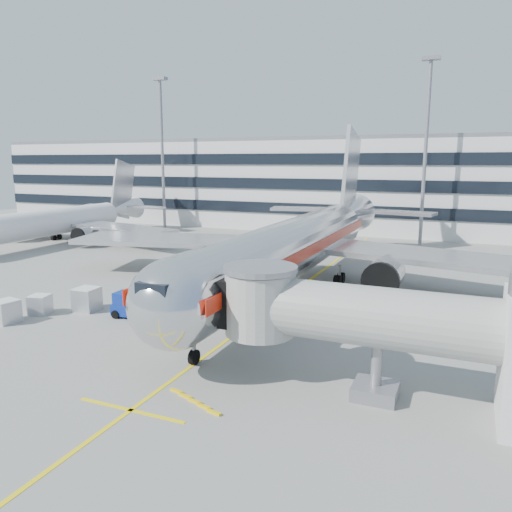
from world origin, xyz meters
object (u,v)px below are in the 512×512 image
at_px(baggage_tug, 128,306).
at_px(cargo_container_right, 87,299).
at_px(main_jet, 301,243).
at_px(ramp_worker, 173,304).
at_px(cargo_container_front, 6,311).
at_px(belt_loader, 205,300).
at_px(cargo_container_left, 40,304).

xyz_separation_m(baggage_tug, cargo_container_right, (-4.06, 0.10, 0.08)).
bearing_deg(cargo_container_right, main_jet, 46.02).
height_order(cargo_container_right, ramp_worker, cargo_container_right).
xyz_separation_m(main_jet, cargo_container_front, (-16.62, -18.45, -3.39)).
distance_m(cargo_container_right, ramp_worker, 7.22).
bearing_deg(belt_loader, cargo_container_front, -142.73).
bearing_deg(cargo_container_left, belt_loader, 29.93).
height_order(main_jet, cargo_container_left, main_jet).
height_order(belt_loader, cargo_container_left, belt_loader).
height_order(baggage_tug, ramp_worker, baggage_tug).
bearing_deg(cargo_container_left, main_jet, 44.88).
bearing_deg(cargo_container_right, belt_loader, 26.71).
bearing_deg(cargo_container_right, cargo_container_front, -125.49).
bearing_deg(main_jet, cargo_container_front, -132.01).
bearing_deg(ramp_worker, cargo_container_left, 179.54).
relative_size(baggage_tug, cargo_container_left, 1.55).
bearing_deg(main_jet, cargo_container_left, -135.12).
relative_size(baggage_tug, ramp_worker, 1.45).
bearing_deg(belt_loader, ramp_worker, -116.53).
bearing_deg(baggage_tug, main_jet, 56.39).
distance_m(main_jet, cargo_container_left, 22.81).
xyz_separation_m(cargo_container_left, cargo_container_front, (-0.64, -2.54, 0.09)).
bearing_deg(cargo_container_front, baggage_tug, 31.89).
relative_size(main_jet, ramp_worker, 28.05).
relative_size(belt_loader, cargo_container_right, 2.73).
height_order(main_jet, cargo_container_right, main_jet).
relative_size(main_jet, cargo_container_left, 29.91).
bearing_deg(baggage_tug, cargo_container_front, -148.11).
bearing_deg(cargo_container_left, cargo_container_front, -104.14).
bearing_deg(main_jet, cargo_container_right, -133.98).
height_order(baggage_tug, cargo_container_right, baggage_tug).
distance_m(main_jet, belt_loader, 11.28).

